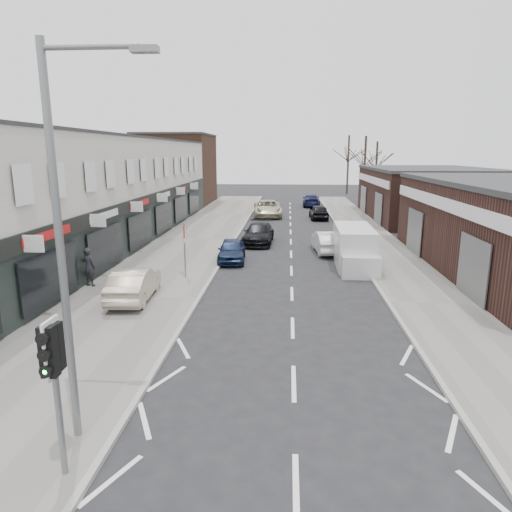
% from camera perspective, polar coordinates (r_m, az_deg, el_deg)
% --- Properties ---
extents(ground, '(160.00, 160.00, 0.00)m').
position_cam_1_polar(ground, '(11.12, 4.85, -20.44)').
color(ground, black).
rests_on(ground, ground).
extents(pavement_left, '(5.50, 64.00, 0.12)m').
position_cam_1_polar(pavement_left, '(32.53, -7.61, 2.05)').
color(pavement_left, slate).
rests_on(pavement_left, ground).
extents(pavement_right, '(3.50, 64.00, 0.12)m').
position_cam_1_polar(pavement_right, '(32.43, 14.59, 1.71)').
color(pavement_right, slate).
rests_on(pavement_right, ground).
extents(shop_terrace_left, '(8.00, 41.00, 7.10)m').
position_cam_1_polar(shop_terrace_left, '(31.81, -20.83, 7.44)').
color(shop_terrace_left, beige).
rests_on(shop_terrace_left, ground).
extents(brick_block_far, '(8.00, 10.00, 8.00)m').
position_cam_1_polar(brick_block_far, '(55.93, -9.86, 10.53)').
color(brick_block_far, '#442A1D').
rests_on(brick_block_far, ground).
extents(right_unit_far, '(10.00, 16.00, 4.50)m').
position_cam_1_polar(right_unit_far, '(45.29, 20.51, 7.18)').
color(right_unit_far, '#361E18').
rests_on(right_unit_far, ground).
extents(tree_far_a, '(3.60, 3.60, 8.00)m').
position_cam_1_polar(tree_far_a, '(58.35, 13.20, 6.53)').
color(tree_far_a, '#382D26').
rests_on(tree_far_a, ground).
extents(tree_far_b, '(3.60, 3.60, 7.50)m').
position_cam_1_polar(tree_far_b, '(64.66, 14.58, 7.04)').
color(tree_far_b, '#382D26').
rests_on(tree_far_b, ground).
extents(tree_far_c, '(3.60, 3.60, 8.50)m').
position_cam_1_polar(tree_far_c, '(70.11, 11.27, 7.63)').
color(tree_far_c, '#382D26').
rests_on(tree_far_c, ground).
extents(traffic_light, '(0.28, 0.60, 3.10)m').
position_cam_1_polar(traffic_light, '(9.16, -24.03, -12.02)').
color(traffic_light, slate).
rests_on(traffic_light, pavement_left).
extents(street_lamp, '(2.23, 0.22, 8.00)m').
position_cam_1_polar(street_lamp, '(9.63, -22.54, 3.06)').
color(street_lamp, slate).
rests_on(street_lamp, pavement_left).
extents(warning_sign, '(0.12, 0.80, 2.70)m').
position_cam_1_polar(warning_sign, '(22.20, -8.87, 2.60)').
color(warning_sign, slate).
rests_on(warning_sign, pavement_left).
extents(white_van, '(2.02, 5.49, 2.12)m').
position_cam_1_polar(white_van, '(25.38, 12.17, 0.99)').
color(white_van, silver).
rests_on(white_van, ground).
extents(sedan_on_pavement, '(1.71, 4.15, 1.34)m').
position_cam_1_polar(sedan_on_pavement, '(19.53, -15.00, -3.37)').
color(sedan_on_pavement, '#AC9E89').
rests_on(sedan_on_pavement, pavement_left).
extents(pedestrian, '(0.76, 0.62, 1.79)m').
position_cam_1_polar(pedestrian, '(22.02, -20.14, -1.28)').
color(pedestrian, black).
rests_on(pedestrian, pavement_left).
extents(parked_car_left_a, '(1.74, 3.82, 1.27)m').
position_cam_1_polar(parked_car_left_a, '(26.02, -3.06, 0.73)').
color(parked_car_left_a, '#131F3D').
rests_on(parked_car_left_a, ground).
extents(parked_car_left_b, '(2.06, 4.78, 1.37)m').
position_cam_1_polar(parked_car_left_b, '(31.10, 0.33, 2.84)').
color(parked_car_left_b, black).
rests_on(parked_car_left_b, ground).
extents(parked_car_left_c, '(3.04, 5.83, 1.57)m').
position_cam_1_polar(parked_car_left_c, '(44.26, 1.46, 5.96)').
color(parked_car_left_c, beige).
rests_on(parked_car_left_c, ground).
extents(parked_car_right_a, '(1.79, 4.17, 1.34)m').
position_cam_1_polar(parked_car_right_a, '(28.57, 8.84, 1.75)').
color(parked_car_right_a, beige).
rests_on(parked_car_right_a, ground).
extents(parked_car_right_b, '(1.75, 4.06, 1.37)m').
position_cam_1_polar(parked_car_right_b, '(42.94, 7.87, 5.50)').
color(parked_car_right_b, black).
rests_on(parked_car_right_b, ground).
extents(parked_car_right_c, '(2.05, 4.79, 1.37)m').
position_cam_1_polar(parked_car_right_c, '(53.22, 6.93, 6.94)').
color(parked_car_right_c, '#121539').
rests_on(parked_car_right_c, ground).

